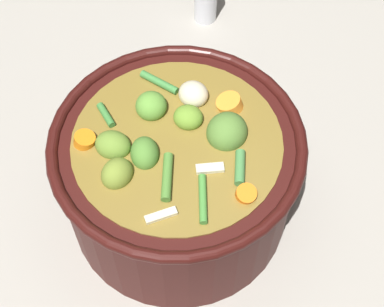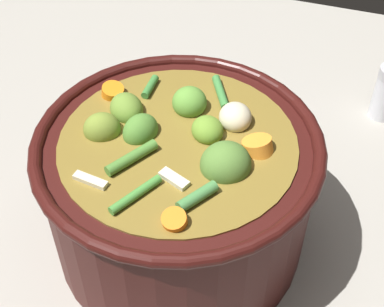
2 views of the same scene
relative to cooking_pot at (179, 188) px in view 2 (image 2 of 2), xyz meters
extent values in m
plane|color=#9E998E|center=(0.00, 0.00, -0.08)|extent=(1.10, 1.10, 0.00)
cylinder|color=#38110F|center=(0.00, 0.00, -0.01)|extent=(0.26, 0.26, 0.14)
torus|color=#38110F|center=(0.00, 0.00, 0.06)|extent=(0.28, 0.28, 0.01)
cylinder|color=olive|center=(0.00, 0.00, 0.00)|extent=(0.23, 0.23, 0.13)
ellipsoid|color=#518432|center=(0.00, -0.04, 0.07)|extent=(0.05, 0.04, 0.03)
ellipsoid|color=#558034|center=(0.02, 0.05, 0.07)|extent=(0.06, 0.06, 0.04)
ellipsoid|color=olive|center=(-0.02, 0.02, 0.07)|extent=(0.04, 0.04, 0.03)
ellipsoid|color=olive|center=(-0.02, -0.06, 0.07)|extent=(0.05, 0.05, 0.03)
ellipsoid|color=olive|center=(0.01, -0.07, 0.07)|extent=(0.04, 0.05, 0.03)
ellipsoid|color=#5F9838|center=(-0.05, -0.01, 0.07)|extent=(0.05, 0.05, 0.03)
cylinder|color=orange|center=(-0.01, 0.07, 0.07)|extent=(0.04, 0.04, 0.02)
cylinder|color=orange|center=(-0.04, -0.09, 0.07)|extent=(0.03, 0.03, 0.02)
cylinder|color=orange|center=(0.09, 0.03, 0.07)|extent=(0.03, 0.02, 0.02)
ellipsoid|color=beige|center=(-0.04, 0.04, 0.07)|extent=(0.04, 0.04, 0.03)
cylinder|color=#478F39|center=(0.08, -0.01, 0.07)|extent=(0.05, 0.03, 0.01)
cylinder|color=#4D8333|center=(0.04, -0.03, 0.07)|extent=(0.05, 0.04, 0.01)
cylinder|color=#478744|center=(0.06, 0.04, 0.07)|extent=(0.04, 0.03, 0.01)
cylinder|color=#3E833C|center=(-0.08, 0.02, 0.07)|extent=(0.05, 0.03, 0.01)
cylinder|color=#3D7F37|center=(-0.06, -0.05, 0.07)|extent=(0.03, 0.01, 0.01)
cube|color=beige|center=(0.07, -0.05, 0.07)|extent=(0.01, 0.03, 0.01)
cube|color=beige|center=(0.05, 0.01, 0.07)|extent=(0.02, 0.03, 0.01)
camera|label=1|loc=(0.32, -0.15, 0.57)|focal=54.58mm
camera|label=2|loc=(0.35, 0.13, 0.43)|focal=52.36mm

